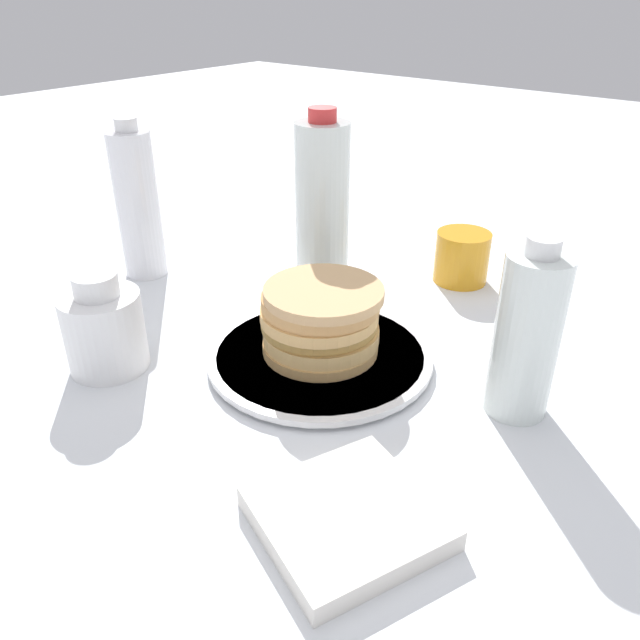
{
  "coord_description": "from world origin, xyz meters",
  "views": [
    {
      "loc": [
        -0.46,
        -0.4,
        0.39
      ],
      "look_at": [
        0.01,
        -0.02,
        0.05
      ],
      "focal_mm": 35.0,
      "sensor_mm": 36.0,
      "label": 1
    }
  ],
  "objects_px": {
    "juice_glass": "(462,257)",
    "water_bottle_mid": "(138,204)",
    "pancake_stack": "(321,319)",
    "water_bottle_near": "(527,335)",
    "cream_jug": "(104,328)",
    "water_bottle_far": "(322,207)",
    "plate": "(320,356)"
  },
  "relations": [
    {
      "from": "juice_glass",
      "to": "water_bottle_far",
      "type": "xyz_separation_m",
      "value": [
        -0.14,
        0.14,
        0.08
      ]
    },
    {
      "from": "water_bottle_near",
      "to": "water_bottle_mid",
      "type": "distance_m",
      "value": 0.56
    },
    {
      "from": "cream_jug",
      "to": "water_bottle_near",
      "type": "bearing_deg",
      "value": -61.15
    },
    {
      "from": "plate",
      "to": "water_bottle_far",
      "type": "relative_size",
      "value": 1.05
    },
    {
      "from": "water_bottle_near",
      "to": "pancake_stack",
      "type": "bearing_deg",
      "value": 103.9
    },
    {
      "from": "cream_jug",
      "to": "water_bottle_far",
      "type": "xyz_separation_m",
      "value": [
        0.31,
        -0.06,
        0.07
      ]
    },
    {
      "from": "juice_glass",
      "to": "water_bottle_mid",
      "type": "distance_m",
      "value": 0.47
    },
    {
      "from": "cream_jug",
      "to": "juice_glass",
      "type": "bearing_deg",
      "value": -23.76
    },
    {
      "from": "plate",
      "to": "water_bottle_mid",
      "type": "xyz_separation_m",
      "value": [
        0.03,
        0.35,
        0.1
      ]
    },
    {
      "from": "pancake_stack",
      "to": "cream_jug",
      "type": "bearing_deg",
      "value": 132.51
    },
    {
      "from": "plate",
      "to": "juice_glass",
      "type": "bearing_deg",
      "value": -4.08
    },
    {
      "from": "pancake_stack",
      "to": "cream_jug",
      "type": "distance_m",
      "value": 0.24
    },
    {
      "from": "pancake_stack",
      "to": "cream_jug",
      "type": "xyz_separation_m",
      "value": [
        -0.16,
        0.18,
        -0.0
      ]
    },
    {
      "from": "cream_jug",
      "to": "water_bottle_near",
      "type": "relative_size",
      "value": 0.61
    },
    {
      "from": "juice_glass",
      "to": "water_bottle_near",
      "type": "height_order",
      "value": "water_bottle_near"
    },
    {
      "from": "plate",
      "to": "pancake_stack",
      "type": "distance_m",
      "value": 0.05
    },
    {
      "from": "plate",
      "to": "water_bottle_mid",
      "type": "relative_size",
      "value": 1.14
    },
    {
      "from": "plate",
      "to": "juice_glass",
      "type": "relative_size",
      "value": 3.36
    },
    {
      "from": "plate",
      "to": "juice_glass",
      "type": "height_order",
      "value": "juice_glass"
    },
    {
      "from": "water_bottle_mid",
      "to": "water_bottle_far",
      "type": "height_order",
      "value": "water_bottle_far"
    },
    {
      "from": "water_bottle_mid",
      "to": "water_bottle_far",
      "type": "bearing_deg",
      "value": -60.41
    },
    {
      "from": "pancake_stack",
      "to": "juice_glass",
      "type": "height_order",
      "value": "pancake_stack"
    },
    {
      "from": "plate",
      "to": "water_bottle_far",
      "type": "xyz_separation_m",
      "value": [
        0.16,
        0.12,
        0.11
      ]
    },
    {
      "from": "pancake_stack",
      "to": "juice_glass",
      "type": "relative_size",
      "value": 1.87
    },
    {
      "from": "pancake_stack",
      "to": "cream_jug",
      "type": "relative_size",
      "value": 1.25
    },
    {
      "from": "water_bottle_mid",
      "to": "cream_jug",
      "type": "bearing_deg",
      "value": -136.53
    },
    {
      "from": "juice_glass",
      "to": "water_bottle_far",
      "type": "distance_m",
      "value": 0.22
    },
    {
      "from": "pancake_stack",
      "to": "water_bottle_mid",
      "type": "distance_m",
      "value": 0.35
    },
    {
      "from": "juice_glass",
      "to": "water_bottle_near",
      "type": "xyz_separation_m",
      "value": [
        -0.24,
        -0.19,
        0.05
      ]
    },
    {
      "from": "water_bottle_mid",
      "to": "water_bottle_near",
      "type": "bearing_deg",
      "value": -86.95
    },
    {
      "from": "water_bottle_near",
      "to": "water_bottle_mid",
      "type": "height_order",
      "value": "water_bottle_mid"
    },
    {
      "from": "juice_glass",
      "to": "water_bottle_mid",
      "type": "bearing_deg",
      "value": 125.75
    }
  ]
}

